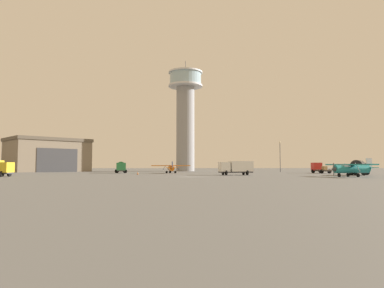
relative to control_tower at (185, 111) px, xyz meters
The scene contains 11 objects.
ground_plane 61.99m from the control_tower, 89.98° to the right, with size 400.00×400.00×0.00m, color #60605E.
control_tower is the anchor object (origin of this frame).
hangar 47.88m from the control_tower, behind, with size 28.73×28.18×10.56m.
airplane_teal 69.81m from the control_tower, 65.25° to the right, with size 8.62×11.04×3.26m.
airplane_orange 37.73m from the control_tower, 97.34° to the right, with size 10.06×7.89×2.96m.
truck_flatbed_red 50.68m from the control_tower, 42.98° to the right, with size 3.52×6.90×2.72m.
truck_box_white 53.96m from the control_tower, 78.84° to the right, with size 7.16×3.91×2.84m.
truck_fuel_tanker_black 64.41m from the control_tower, 55.73° to the right, with size 6.10×7.13×3.04m.
truck_fuel_tanker_green 38.54m from the control_tower, 121.57° to the right, with size 3.89×6.42×2.98m.
light_post_north 36.40m from the control_tower, 29.30° to the right, with size 0.44×0.44×9.25m.
traffic_cone_near_left 50.14m from the control_tower, 103.91° to the right, with size 0.36×0.36×0.63m.
Camera 1 is at (-1.68, -60.82, 1.96)m, focal length 31.99 mm.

